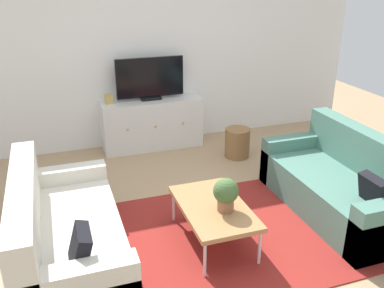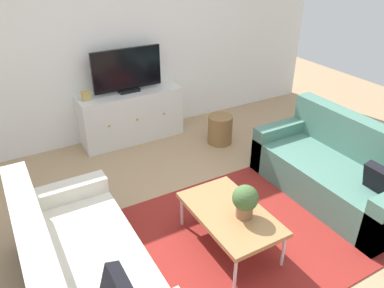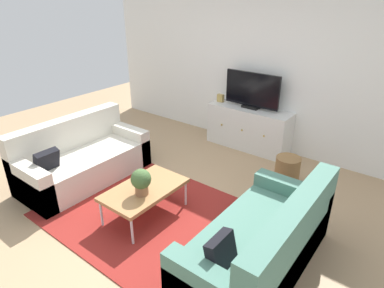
% 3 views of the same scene
% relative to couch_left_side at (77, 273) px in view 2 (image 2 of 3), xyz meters
% --- Properties ---
extents(ground_plane, '(10.00, 10.00, 0.00)m').
position_rel_couch_left_side_xyz_m(ground_plane, '(1.44, 0.10, -0.28)').
color(ground_plane, tan).
extents(wall_back, '(6.40, 0.12, 2.70)m').
position_rel_couch_left_side_xyz_m(wall_back, '(1.44, 2.65, 1.07)').
color(wall_back, white).
rests_on(wall_back, ground_plane).
extents(area_rug, '(2.50, 1.90, 0.01)m').
position_rel_couch_left_side_xyz_m(area_rug, '(1.44, -0.05, -0.28)').
color(area_rug, maroon).
rests_on(area_rug, ground_plane).
extents(couch_left_side, '(0.85, 1.78, 0.86)m').
position_rel_couch_left_side_xyz_m(couch_left_side, '(0.00, 0.00, 0.00)').
color(couch_left_side, beige).
rests_on(couch_left_side, ground_plane).
extents(couch_right_side, '(0.85, 1.78, 0.86)m').
position_rel_couch_left_side_xyz_m(couch_right_side, '(2.88, 0.00, 0.00)').
color(couch_right_side, '#4C7A6B').
rests_on(couch_right_side, ground_plane).
extents(coffee_table, '(0.59, 0.98, 0.39)m').
position_rel_couch_left_side_xyz_m(coffee_table, '(1.37, -0.08, 0.08)').
color(coffee_table, '#A37547').
rests_on(coffee_table, ground_plane).
extents(potted_plant, '(0.23, 0.23, 0.31)m').
position_rel_couch_left_side_xyz_m(potted_plant, '(1.43, -0.19, 0.28)').
color(potted_plant, '#936042').
rests_on(potted_plant, coffee_table).
extents(tv_console, '(1.41, 0.47, 0.71)m').
position_rel_couch_left_side_xyz_m(tv_console, '(1.39, 2.37, 0.07)').
color(tv_console, silver).
rests_on(tv_console, ground_plane).
extents(flat_screen_tv, '(0.95, 0.16, 0.59)m').
position_rel_couch_left_side_xyz_m(flat_screen_tv, '(1.39, 2.39, 0.72)').
color(flat_screen_tv, black).
rests_on(flat_screen_tv, tv_console).
extents(mantel_clock, '(0.11, 0.07, 0.13)m').
position_rel_couch_left_side_xyz_m(mantel_clock, '(0.81, 2.37, 0.49)').
color(mantel_clock, tan).
rests_on(mantel_clock, tv_console).
extents(wicker_basket, '(0.34, 0.34, 0.40)m').
position_rel_couch_left_side_xyz_m(wicker_basket, '(2.41, 1.65, -0.08)').
color(wicker_basket, olive).
rests_on(wicker_basket, ground_plane).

